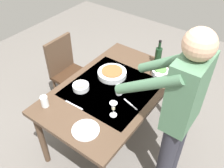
{
  "coord_description": "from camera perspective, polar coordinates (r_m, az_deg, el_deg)",
  "views": [
    {
      "loc": [
        1.45,
        1.06,
        2.36
      ],
      "look_at": [
        0.0,
        0.0,
        0.83
      ],
      "focal_mm": 39.08,
      "sensor_mm": 36.0,
      "label": 1
    }
  ],
  "objects": [
    {
      "name": "dinner_plate_near",
      "position": [
        2.04,
        -6.18,
        -10.65
      ],
      "size": [
        0.23,
        0.23,
        0.01
      ],
      "primitive_type": "cylinder",
      "color": "silver",
      "rests_on": "dining_table"
    },
    {
      "name": "side_bowl_salad",
      "position": [
        2.6,
        11.21,
        2.88
      ],
      "size": [
        0.18,
        0.18,
        0.07
      ],
      "color": "silver",
      "rests_on": "dining_table"
    },
    {
      "name": "water_cup_near_left",
      "position": [
        2.31,
        1.66,
        -1.35
      ],
      "size": [
        0.07,
        0.07,
        0.1
      ],
      "primitive_type": "cylinder",
      "color": "silver",
      "rests_on": "dining_table"
    },
    {
      "name": "table_fork",
      "position": [
        2.23,
        4.34,
        -4.74
      ],
      "size": [
        0.06,
        0.18,
        0.0
      ],
      "primitive_type": "cube",
      "rotation": [
        0.0,
        0.0,
        -0.28
      ],
      "color": "silver",
      "rests_on": "dining_table"
    },
    {
      "name": "ground_plane",
      "position": [
        2.97,
        0.0,
        -12.26
      ],
      "size": [
        6.0,
        6.0,
        0.0
      ],
      "primitive_type": "plane",
      "color": "#66605B"
    },
    {
      "name": "person_server",
      "position": [
        1.98,
        15.39,
        -6.39
      ],
      "size": [
        0.42,
        0.61,
        1.69
      ],
      "color": "#2D2D38",
      "rests_on": "ground_plane"
    },
    {
      "name": "chair_near",
      "position": [
        3.11,
        -10.51,
        3.53
      ],
      "size": [
        0.4,
        0.4,
        0.91
      ],
      "color": "#352114",
      "rests_on": "ground_plane"
    },
    {
      "name": "side_bowl_bread",
      "position": [
        2.38,
        -7.32,
        -0.58
      ],
      "size": [
        0.16,
        0.16,
        0.07
      ],
      "color": "silver",
      "rests_on": "dining_table"
    },
    {
      "name": "wine_glass_left",
      "position": [
        2.39,
        10.69,
        1.29
      ],
      "size": [
        0.07,
        0.07,
        0.15
      ],
      "color": "white",
      "rests_on": "dining_table"
    },
    {
      "name": "wine_bottle",
      "position": [
        2.7,
        10.75,
        6.52
      ],
      "size": [
        0.07,
        0.07,
        0.3
      ],
      "color": "black",
      "rests_on": "dining_table"
    },
    {
      "name": "wine_glass_right",
      "position": [
        2.06,
        0.32,
        -5.34
      ],
      "size": [
        0.07,
        0.07,
        0.15
      ],
      "color": "white",
      "rests_on": "dining_table"
    },
    {
      "name": "serving_bowl_pasta",
      "position": [
        2.52,
        0.02,
        2.55
      ],
      "size": [
        0.3,
        0.3,
        0.07
      ],
      "color": "silver",
      "rests_on": "dining_table"
    },
    {
      "name": "water_cup_near_right",
      "position": [
        2.26,
        -15.51,
        -3.95
      ],
      "size": [
        0.07,
        0.07,
        0.11
      ],
      "primitive_type": "cylinder",
      "color": "silver",
      "rests_on": "dining_table"
    },
    {
      "name": "table_knife",
      "position": [
        2.25,
        -8.89,
        -4.9
      ],
      "size": [
        0.02,
        0.2,
        0.0
      ],
      "primitive_type": "cube",
      "rotation": [
        0.0,
        0.0,
        0.04
      ],
      "color": "silver",
      "rests_on": "dining_table"
    },
    {
      "name": "dining_table",
      "position": [
        2.45,
        0.0,
        -2.34
      ],
      "size": [
        1.46,
        0.91,
        0.78
      ],
      "color": "#4C3828",
      "rests_on": "ground_plane"
    }
  ]
}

